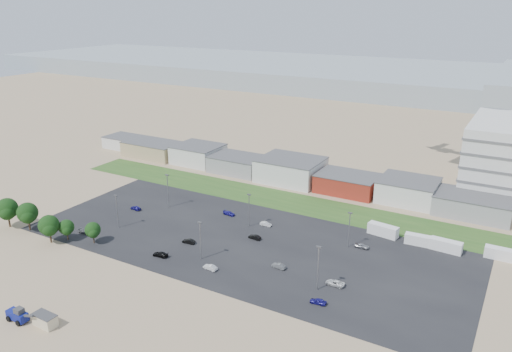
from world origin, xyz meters
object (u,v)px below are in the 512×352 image
Objects in this scene: tree_far_left at (7,211)px; parked_car_11 at (266,224)px; portable_shed at (45,320)px; parked_car_2 at (318,301)px; parked_car_0 at (335,283)px; parked_car_4 at (189,241)px; parked_car_3 at (160,254)px; box_trailer_a at (383,230)px; parked_car_5 at (136,208)px; parked_car_6 at (229,213)px; parked_car_13 at (210,267)px; parked_car_1 at (279,266)px; parked_car_8 at (362,246)px; parked_car_10 at (85,231)px; telehandler at (17,314)px; parked_car_7 at (255,237)px.

parked_car_11 is at bearing 30.16° from tree_far_left.
parked_car_2 is (44.33, 34.15, -0.68)m from portable_shed.
parked_car_0 reaches higher than parked_car_4.
portable_shed is 33.95m from parked_car_3.
box_trailer_a is 2.32× the size of parked_car_2.
tree_far_left is 2.85× the size of parked_car_11.
parked_car_6 is (27.64, 11.01, -0.06)m from parked_car_5.
parked_car_1 is at bearing 126.78° from parked_car_13.
parked_car_0 is 71.28m from parked_car_5.
portable_shed reaches higher than parked_car_13.
tree_far_left is 93.33m from parked_car_2.
parked_car_8 is 40.58m from parked_car_13.
parked_car_4 reaches higher than parked_car_6.
portable_shed is at bearing -114.07° from box_trailer_a.
parked_car_6 is at bearing 37.31° from tree_far_left.
parked_car_8 reaches higher than parked_car_3.
parked_car_10 is (-71.17, -8.89, -0.02)m from parked_car_0.
parked_car_10 is (-20.16, 35.80, -1.03)m from telehandler.
parked_car_8 reaches higher than parked_car_1.
tree_far_left is at bearing -78.01° from parked_car_13.
box_trailer_a is 53.60m from parked_car_4.
parked_car_5 is at bearing -156.23° from box_trailer_a.
parked_car_3 is at bearing -82.15° from parked_car_13.
box_trailer_a is 83.40m from parked_car_10.
portable_shed reaches higher than parked_car_3.
parked_car_4 is at bearing 79.13° from telehandler.
parked_car_8 is at bearing 103.41° from parked_car_5.
parked_car_3 is at bearing -95.42° from parked_car_2.
parked_car_0 is 30.11m from parked_car_7.
parked_car_7 reaches higher than parked_car_4.
parked_car_1 is 57.15m from parked_car_10.
portable_shed is 77.63m from parked_car_8.
portable_shed is 1.29× the size of parked_car_6.
parked_car_5 is 0.92× the size of parked_car_10.
parked_car_11 is at bearing -89.56° from parked_car_6.
parked_car_1 is 27.15m from parked_car_4.
portable_shed is 59.72m from parked_car_5.
parked_car_1 is at bearing -110.66° from box_trailer_a.
parked_car_7 is (15.90, 20.59, -0.01)m from parked_car_3.
parked_car_0 is at bearing 86.50° from parked_car_5.
parked_car_13 is at bearing -119.94° from box_trailer_a.
box_trailer_a is 2.07× the size of parked_car_10.
parked_car_7 is at bearing -112.48° from parked_car_0.
parked_car_0 reaches higher than parked_car_10.
box_trailer_a reaches higher than parked_car_4.
parked_car_3 is 33.03m from parked_car_11.
parked_car_6 is 41.90m from parked_car_10.
parked_car_0 is at bearing 72.69° from parked_car_7.
portable_shed is 1.17× the size of parked_car_0.
parked_car_4 is at bearing 75.19° from parked_car_5.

